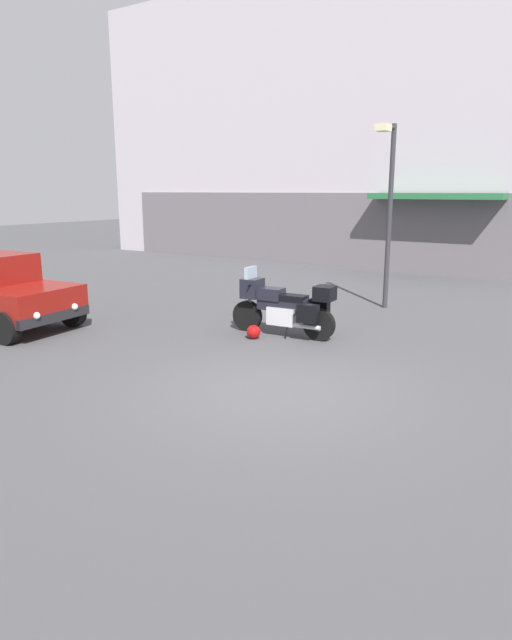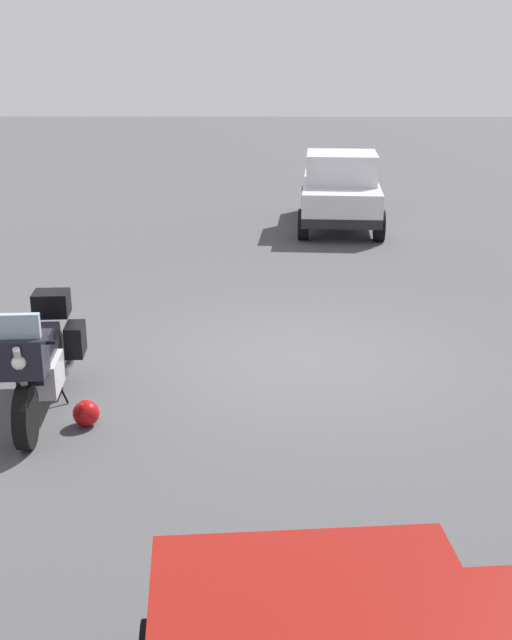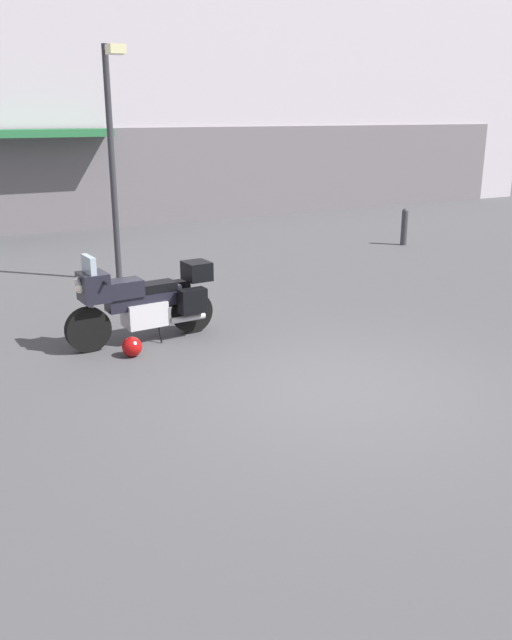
# 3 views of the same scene
# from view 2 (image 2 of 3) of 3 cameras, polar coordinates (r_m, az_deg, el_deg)

# --- Properties ---
(ground_plane) EXTENTS (80.00, 80.00, 0.00)m
(ground_plane) POSITION_cam_2_polar(r_m,az_deg,el_deg) (10.16, 3.07, -2.84)
(ground_plane) COLOR #424244
(motorcycle) EXTENTS (2.26, 0.81, 1.36)m
(motorcycle) POSITION_cam_2_polar(r_m,az_deg,el_deg) (8.83, -15.22, -2.57)
(motorcycle) COLOR black
(motorcycle) RESTS_ON ground
(helmet) EXTENTS (0.28, 0.28, 0.28)m
(helmet) POSITION_cam_2_polar(r_m,az_deg,el_deg) (8.54, -12.07, -6.55)
(helmet) COLOR #990C0C
(helmet) RESTS_ON ground
(car_hatchback_near) EXTENTS (3.96, 2.02, 1.64)m
(car_hatchback_near) POSITION_cam_2_polar(r_m,az_deg,el_deg) (17.96, 6.08, 9.24)
(car_hatchback_near) COLOR silver
(car_hatchback_near) RESTS_ON ground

